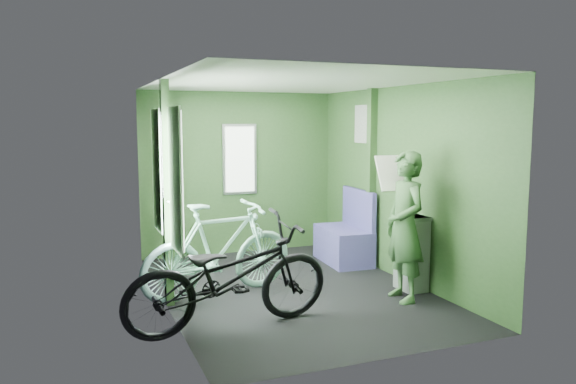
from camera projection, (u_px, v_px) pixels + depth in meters
name	position (u px, v px, depth m)	size (l,w,h in m)	color
room	(287.00, 163.00, 6.16)	(4.00, 4.02, 2.31)	black
bicycle_black	(231.00, 331.00, 5.08)	(0.68, 1.95, 1.02)	black
bicycle_mint	(221.00, 297.00, 6.05)	(0.50, 1.77, 1.06)	#88C5B1
passenger	(405.00, 226.00, 5.87)	(0.41, 0.71, 1.58)	#375C32
waste_box	(412.00, 253.00, 6.28)	(0.25, 0.35, 0.84)	slate
bench_seat	(345.00, 241.00, 7.54)	(0.57, 0.96, 0.98)	navy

